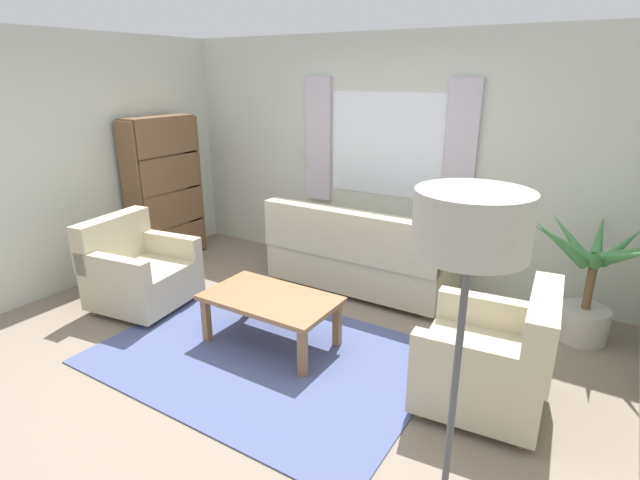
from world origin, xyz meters
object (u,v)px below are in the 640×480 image
(armchair_left, at_px, (138,271))
(bookshelf, at_px, (168,188))
(potted_plant, at_px, (589,287))
(coffee_table, at_px, (271,303))
(standing_lamp, at_px, (469,250))
(couch, at_px, (359,257))
(armchair_right, at_px, (493,359))

(armchair_left, xyz_separation_m, bookshelf, (-0.72, 1.09, 0.54))
(armchair_left, height_order, bookshelf, bookshelf)
(potted_plant, distance_m, bookshelf, 4.54)
(coffee_table, height_order, standing_lamp, standing_lamp)
(coffee_table, xyz_separation_m, bookshelf, (-2.28, 1.00, 0.51))
(standing_lamp, bearing_deg, bookshelf, 152.32)
(couch, relative_size, coffee_table, 1.73)
(bookshelf, bearing_deg, armchair_right, 78.06)
(armchair_right, relative_size, potted_plant, 0.79)
(couch, distance_m, armchair_right, 2.06)
(armchair_left, xyz_separation_m, potted_plant, (3.78, 1.56, 0.13))
(coffee_table, height_order, potted_plant, potted_plant)
(couch, height_order, standing_lamp, standing_lamp)
(armchair_left, bearing_deg, couch, -56.59)
(armchair_left, distance_m, coffee_table, 1.56)
(couch, bearing_deg, standing_lamp, 124.56)
(coffee_table, bearing_deg, couch, 85.58)
(couch, xyz_separation_m, armchair_right, (1.66, -1.23, -0.01))
(coffee_table, bearing_deg, bookshelf, 156.23)
(couch, bearing_deg, bookshelf, 8.87)
(coffee_table, xyz_separation_m, potted_plant, (2.22, 1.47, 0.11))
(armchair_right, distance_m, bookshelf, 4.17)
(coffee_table, relative_size, bookshelf, 0.64)
(armchair_right, bearing_deg, couch, -131.68)
(armchair_left, distance_m, potted_plant, 4.09)
(bookshelf, relative_size, standing_lamp, 0.96)
(couch, xyz_separation_m, standing_lamp, (1.75, -2.54, 1.20))
(armchair_left, distance_m, bookshelf, 1.41)
(bookshelf, bearing_deg, couch, 98.87)
(couch, xyz_separation_m, potted_plant, (2.11, 0.10, 0.12))
(coffee_table, bearing_deg, standing_lamp, -32.12)
(potted_plant, bearing_deg, coffee_table, -146.44)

